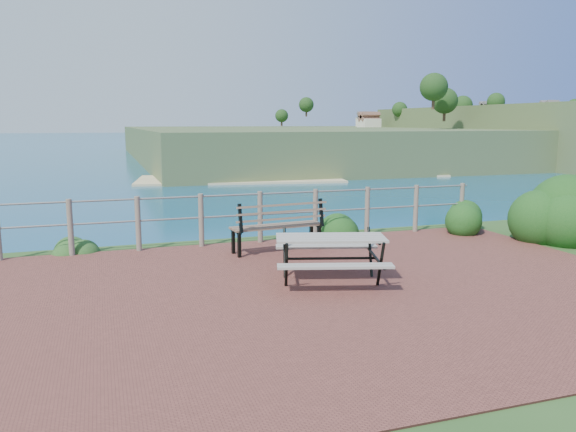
# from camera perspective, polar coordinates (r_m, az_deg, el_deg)

# --- Properties ---
(ground) EXTENTS (10.00, 7.00, 0.12)m
(ground) POSITION_cam_1_polar(r_m,az_deg,el_deg) (7.93, 3.80, -7.66)
(ground) COLOR brown
(ground) RESTS_ON ground
(ocean) EXTENTS (1200.00, 1200.00, 0.00)m
(ocean) POSITION_cam_1_polar(r_m,az_deg,el_deg) (207.04, -17.87, 8.43)
(ocean) COLOR #156783
(ocean) RESTS_ON ground
(safety_railing) EXTENTS (9.40, 0.10, 1.00)m
(safety_railing) POSITION_cam_1_polar(r_m,az_deg,el_deg) (10.90, -2.85, 0.18)
(safety_railing) COLOR #6B5B4C
(safety_railing) RESTS_ON ground
(distant_bay) EXTENTS (290.00, 232.36, 24.00)m
(distant_bay) POSITION_cam_1_polar(r_m,az_deg,el_deg) (273.70, 21.76, 8.05)
(distant_bay) COLOR #39562B
(distant_bay) RESTS_ON ground
(picnic_table) EXTENTS (1.71, 1.33, 0.67)m
(picnic_table) POSITION_cam_1_polar(r_m,az_deg,el_deg) (8.26, 4.34, -3.86)
(picnic_table) COLOR gray
(picnic_table) RESTS_ON ground
(park_bench) EXTENTS (1.72, 0.60, 0.95)m
(park_bench) POSITION_cam_1_polar(r_m,az_deg,el_deg) (10.11, -1.14, -0.23)
(park_bench) COLOR brown
(park_bench) RESTS_ON ground
(shrub_right_front) EXTENTS (1.59, 1.59, 2.25)m
(shrub_right_front) POSITION_cam_1_polar(r_m,az_deg,el_deg) (12.20, 25.03, -2.44)
(shrub_right_front) COLOR #144314
(shrub_right_front) RESTS_ON ground
(shrub_right_edge) EXTENTS (1.01, 1.01, 1.44)m
(shrub_right_edge) POSITION_cam_1_polar(r_m,az_deg,el_deg) (12.71, 17.22, -1.51)
(shrub_right_edge) COLOR #144314
(shrub_right_edge) RESTS_ON ground
(shrub_lip_west) EXTENTS (0.77, 0.77, 0.51)m
(shrub_lip_west) POSITION_cam_1_polar(r_m,az_deg,el_deg) (11.05, -20.74, -3.33)
(shrub_lip_west) COLOR #274D1D
(shrub_lip_west) RESTS_ON ground
(shrub_lip_east) EXTENTS (0.84, 0.84, 0.60)m
(shrub_lip_east) POSITION_cam_1_polar(r_m,az_deg,el_deg) (11.99, 5.98, -1.78)
(shrub_lip_east) COLOR #144314
(shrub_lip_east) RESTS_ON ground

